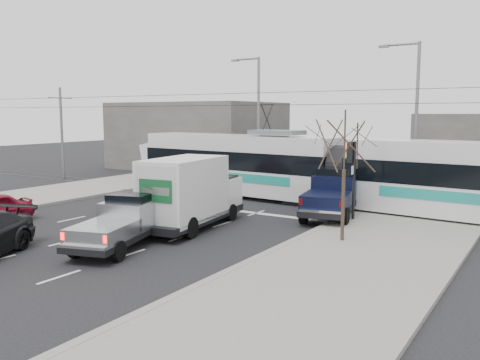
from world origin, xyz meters
The scene contains 14 objects.
ground centered at (0.00, 0.00, 0.00)m, with size 120.00×120.00×0.00m, color black.
sidewalk_right centered at (9.00, 0.00, 0.07)m, with size 6.00×60.00×0.15m, color gray.
rails centered at (0.00, 10.00, 0.01)m, with size 60.00×1.60×0.03m, color #33302D.
building_left centered at (-14.00, 22.00, 3.00)m, with size 14.00×10.00×6.00m, color slate.
bare_tree centered at (7.60, 2.50, 3.79)m, with size 2.40×2.40×5.00m.
traffic_signal centered at (6.47, 6.50, 2.74)m, with size 0.44×0.44×3.60m.
street_lamp_near centered at (7.31, 14.00, 5.11)m, with size 2.38×0.25×9.00m.
street_lamp_far centered at (-4.19, 16.00, 5.11)m, with size 2.38×0.25×9.00m.
catenary centered at (0.00, 10.00, 3.88)m, with size 60.00×0.20×7.00m.
tram centered at (4.80, 9.83, 1.96)m, with size 27.19×4.69×5.52m.
silver_pickup centered at (0.64, -2.12, 0.96)m, with size 3.22×5.58×1.92m.
box_truck centered at (0.97, 1.55, 1.55)m, with size 2.95×6.49×3.13m.
navy_pickup centered at (5.29, 7.27, 1.15)m, with size 3.06×5.80×2.32m.
green_car centered at (-2.72, 2.41, 0.64)m, with size 2.11×4.58×1.27m, color black.
Camera 1 is at (14.46, -15.81, 4.99)m, focal length 38.00 mm.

